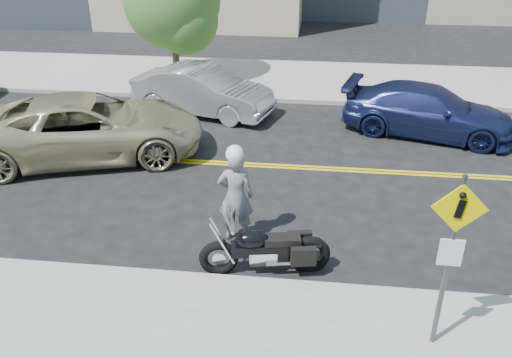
{
  "coord_description": "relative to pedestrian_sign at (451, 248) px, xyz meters",
  "views": [
    {
      "loc": [
        2.15,
        -13.08,
        6.51
      ],
      "look_at": [
        0.96,
        -3.06,
        1.2
      ],
      "focal_mm": 38.0,
      "sensor_mm": 36.0,
      "label": 1
    }
  ],
  "objects": [
    {
      "name": "parked_car_blue",
      "position": [
        1.3,
        9.11,
        -1.22
      ],
      "size": [
        5.44,
        3.31,
        1.47
      ],
      "primitive_type": "imported",
      "rotation": [
        0.0,
        0.0,
        1.31
      ],
      "color": "navy",
      "rests_on": "ground"
    },
    {
      "name": "motorcyclist",
      "position": [
        -3.61,
        2.78,
        -0.88
      ],
      "size": [
        0.78,
        0.55,
        2.16
      ],
      "rotation": [
        0.0,
        0.0,
        3.23
      ],
      "color": "#A6A6AB",
      "rests_on": "ground"
    },
    {
      "name": "motorcycle",
      "position": [
        -2.87,
        1.71,
        -1.22
      ],
      "size": [
        2.53,
        1.17,
        1.48
      ],
      "primitive_type": null,
      "rotation": [
        0.0,
        0.0,
        0.18
      ],
      "color": "black",
      "rests_on": "ground"
    },
    {
      "name": "sidewalk_far",
      "position": [
        -4.2,
        13.81,
        -1.89
      ],
      "size": [
        60.0,
        5.0,
        0.15
      ],
      "primitive_type": "cube",
      "color": "#9E9B91",
      "rests_on": "ground_plane"
    },
    {
      "name": "suv",
      "position": [
        -8.22,
        6.38,
        -1.1
      ],
      "size": [
        6.75,
        4.55,
        1.72
      ],
      "primitive_type": "imported",
      "rotation": [
        0.0,
        0.0,
        1.87
      ],
      "color": "tan",
      "rests_on": "ground"
    },
    {
      "name": "parked_car_silver",
      "position": [
        -5.82,
        10.04,
        -1.19
      ],
      "size": [
        4.96,
        2.92,
        1.55
      ],
      "primitive_type": "imported",
      "rotation": [
        0.0,
        0.0,
        1.28
      ],
      "color": "#ABAEB3",
      "rests_on": "ground"
    },
    {
      "name": "pedestrian_sign",
      "position": [
        0.0,
        0.0,
        0.0
      ],
      "size": [
        0.78,
        0.08,
        3.0
      ],
      "color": "#4C4C51",
      "rests_on": "sidewalk_near"
    },
    {
      "name": "tree_far_a",
      "position": [
        -7.51,
        13.23,
        1.11
      ],
      "size": [
        3.55,
        3.55,
        4.85
      ],
      "rotation": [
        0.0,
        0.0,
        0.04
      ],
      "color": "#382619",
      "rests_on": "ground"
    },
    {
      "name": "ground_plane",
      "position": [
        -4.2,
        6.31,
        -1.96
      ],
      "size": [
        120.0,
        120.0,
        0.0
      ],
      "primitive_type": "plane",
      "color": "black",
      "rests_on": "ground"
    }
  ]
}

